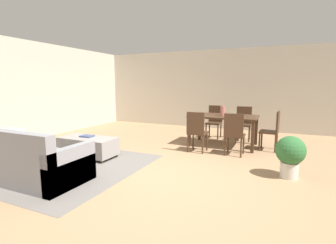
{
  "coord_description": "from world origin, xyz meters",
  "views": [
    {
      "loc": [
        1.84,
        -3.65,
        1.52
      ],
      "look_at": [
        -0.37,
        1.25,
        0.71
      ],
      "focal_mm": 26.76,
      "sensor_mm": 36.0,
      "label": 1
    }
  ],
  "objects_px": {
    "dining_chair_far_right": "(244,121)",
    "vase_centerpiece": "(223,111)",
    "ottoman_table": "(88,146)",
    "book_on_ottoman": "(87,136)",
    "potted_plant": "(290,154)",
    "dining_chair_head_east": "(273,128)",
    "dining_chair_near_right": "(234,132)",
    "dining_chair_near_left": "(197,130)",
    "dining_table": "(224,119)",
    "couch": "(19,161)",
    "dining_chair_far_left": "(215,120)"
  },
  "relations": [
    {
      "from": "dining_chair_head_east",
      "to": "vase_centerpiece",
      "type": "distance_m",
      "value": 1.21
    },
    {
      "from": "ottoman_table",
      "to": "dining_table",
      "type": "height_order",
      "value": "dining_table"
    },
    {
      "from": "dining_table",
      "to": "dining_chair_near_right",
      "type": "xyz_separation_m",
      "value": [
        0.4,
        -0.82,
        -0.15
      ]
    },
    {
      "from": "couch",
      "to": "ottoman_table",
      "type": "xyz_separation_m",
      "value": [
        0.18,
        1.39,
        -0.05
      ]
    },
    {
      "from": "dining_table",
      "to": "ottoman_table",
      "type": "bearing_deg",
      "value": -137.47
    },
    {
      "from": "ottoman_table",
      "to": "book_on_ottoman",
      "type": "relative_size",
      "value": 4.59
    },
    {
      "from": "dining_chair_near_right",
      "to": "dining_chair_head_east",
      "type": "distance_m",
      "value": 1.09
    },
    {
      "from": "dining_chair_far_left",
      "to": "dining_chair_head_east",
      "type": "height_order",
      "value": "same"
    },
    {
      "from": "couch",
      "to": "vase_centerpiece",
      "type": "height_order",
      "value": "vase_centerpiece"
    },
    {
      "from": "book_on_ottoman",
      "to": "potted_plant",
      "type": "height_order",
      "value": "potted_plant"
    },
    {
      "from": "ottoman_table",
      "to": "book_on_ottoman",
      "type": "height_order",
      "value": "book_on_ottoman"
    },
    {
      "from": "couch",
      "to": "dining_chair_head_east",
      "type": "bearing_deg",
      "value": 43.89
    },
    {
      "from": "dining_chair_far_left",
      "to": "book_on_ottoman",
      "type": "distance_m",
      "value": 3.6
    },
    {
      "from": "couch",
      "to": "dining_chair_head_east",
      "type": "relative_size",
      "value": 2.47
    },
    {
      "from": "dining_chair_far_left",
      "to": "potted_plant",
      "type": "height_order",
      "value": "dining_chair_far_left"
    },
    {
      "from": "dining_chair_far_right",
      "to": "vase_centerpiece",
      "type": "xyz_separation_m",
      "value": [
        -0.39,
        -0.91,
        0.36
      ]
    },
    {
      "from": "ottoman_table",
      "to": "dining_chair_head_east",
      "type": "bearing_deg",
      "value": 31.63
    },
    {
      "from": "dining_table",
      "to": "book_on_ottoman",
      "type": "bearing_deg",
      "value": -138.7
    },
    {
      "from": "dining_chair_near_right",
      "to": "dining_chair_far_left",
      "type": "xyz_separation_m",
      "value": [
        -0.84,
        1.68,
        0.0
      ]
    },
    {
      "from": "dining_table",
      "to": "dining_chair_far_left",
      "type": "distance_m",
      "value": 0.98
    },
    {
      "from": "ottoman_table",
      "to": "potted_plant",
      "type": "distance_m",
      "value": 3.87
    },
    {
      "from": "ottoman_table",
      "to": "vase_centerpiece",
      "type": "xyz_separation_m",
      "value": [
        2.36,
        2.14,
        0.64
      ]
    },
    {
      "from": "couch",
      "to": "book_on_ottoman",
      "type": "distance_m",
      "value": 1.45
    },
    {
      "from": "dining_chair_near_left",
      "to": "book_on_ottoman",
      "type": "xyz_separation_m",
      "value": [
        -2.02,
        -1.26,
        -0.08
      ]
    },
    {
      "from": "dining_chair_far_right",
      "to": "dining_chair_head_east",
      "type": "bearing_deg",
      "value": -48.83
    },
    {
      "from": "couch",
      "to": "dining_table",
      "type": "xyz_separation_m",
      "value": [
        2.56,
        3.58,
        0.38
      ]
    },
    {
      "from": "dining_table",
      "to": "dining_chair_far_right",
      "type": "distance_m",
      "value": 0.95
    },
    {
      "from": "dining_chair_head_east",
      "to": "book_on_ottoman",
      "type": "height_order",
      "value": "dining_chair_head_east"
    },
    {
      "from": "dining_table",
      "to": "dining_chair_head_east",
      "type": "bearing_deg",
      "value": -0.72
    },
    {
      "from": "dining_table",
      "to": "dining_chair_head_east",
      "type": "height_order",
      "value": "dining_chair_head_east"
    },
    {
      "from": "dining_chair_far_right",
      "to": "dining_chair_head_east",
      "type": "height_order",
      "value": "same"
    },
    {
      "from": "ottoman_table",
      "to": "dining_chair_far_left",
      "type": "distance_m",
      "value": 3.62
    },
    {
      "from": "couch",
      "to": "dining_table",
      "type": "distance_m",
      "value": 4.41
    },
    {
      "from": "dining_chair_near_right",
      "to": "vase_centerpiece",
      "type": "bearing_deg",
      "value": 118.67
    },
    {
      "from": "ottoman_table",
      "to": "dining_chair_head_east",
      "type": "height_order",
      "value": "dining_chair_head_east"
    },
    {
      "from": "ottoman_table",
      "to": "dining_chair_near_right",
      "type": "bearing_deg",
      "value": 26.15
    },
    {
      "from": "dining_chair_near_left",
      "to": "potted_plant",
      "type": "bearing_deg",
      "value": -24.9
    },
    {
      "from": "ottoman_table",
      "to": "dining_chair_far_left",
      "type": "xyz_separation_m",
      "value": [
        1.94,
        3.04,
        0.28
      ]
    },
    {
      "from": "dining_chair_head_east",
      "to": "dining_chair_near_left",
      "type": "bearing_deg",
      "value": -150.79
    },
    {
      "from": "dining_chair_head_east",
      "to": "dining_chair_near_right",
      "type": "bearing_deg",
      "value": -132.63
    },
    {
      "from": "vase_centerpiece",
      "to": "potted_plant",
      "type": "distance_m",
      "value": 2.31
    },
    {
      "from": "dining_chair_near_left",
      "to": "book_on_ottoman",
      "type": "height_order",
      "value": "dining_chair_near_left"
    },
    {
      "from": "dining_chair_near_right",
      "to": "dining_chair_far_left",
      "type": "bearing_deg",
      "value": 116.51
    },
    {
      "from": "couch",
      "to": "potted_plant",
      "type": "bearing_deg",
      "value": 24.41
    },
    {
      "from": "dining_chair_near_right",
      "to": "dining_chair_far_right",
      "type": "bearing_deg",
      "value": 91.12
    },
    {
      "from": "ottoman_table",
      "to": "dining_chair_near_right",
      "type": "distance_m",
      "value": 3.11
    },
    {
      "from": "dining_chair_near_right",
      "to": "book_on_ottoman",
      "type": "relative_size",
      "value": 3.54
    },
    {
      "from": "dining_chair_far_right",
      "to": "book_on_ottoman",
      "type": "height_order",
      "value": "dining_chair_far_right"
    },
    {
      "from": "ottoman_table",
      "to": "dining_chair_near_left",
      "type": "xyz_separation_m",
      "value": [
        1.97,
        1.3,
        0.28
      ]
    },
    {
      "from": "dining_chair_near_left",
      "to": "dining_table",
      "type": "bearing_deg",
      "value": 65.03
    }
  ]
}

